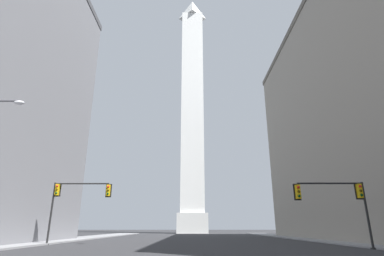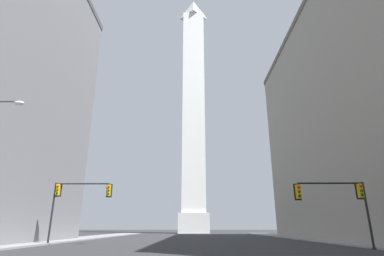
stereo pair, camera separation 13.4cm
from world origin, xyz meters
TOP-DOWN VIEW (x-y plane):
  - sidewalk_left at (-16.18, 29.75)m, footprint 5.00×99.16m
  - sidewalk_right at (16.18, 29.75)m, footprint 5.00×99.16m
  - obelisk at (0.00, 82.63)m, footprint 8.23×8.23m
  - traffic_light_mid_left at (-11.92, 28.04)m, footprint 5.86×0.51m
  - traffic_light_mid_right at (11.64, 22.10)m, footprint 5.73×0.51m

SIDE VIEW (x-z plane):
  - sidewalk_left at x=-16.18m, z-range 0.00..0.15m
  - sidewalk_right at x=16.18m, z-range 0.00..0.15m
  - traffic_light_mid_right at x=11.64m, z-range 1.34..6.39m
  - traffic_light_mid_left at x=-11.92m, z-range 1.57..7.41m
  - obelisk at x=0.00m, z-range -1.30..74.82m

